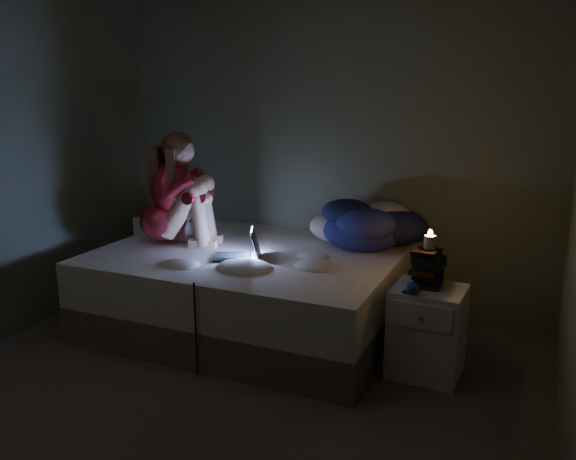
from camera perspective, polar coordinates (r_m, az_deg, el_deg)
The scene contains 12 objects.
floor at distance 3.48m, azimuth -7.71°, elevation -16.73°, with size 3.60×3.80×0.02m, color #3A3837.
wall_back at distance 4.75m, azimuth 3.90°, elevation 8.37°, with size 3.60×0.02×2.60m, color #566046.
bed at distance 4.36m, azimuth -3.77°, elevation -5.75°, with size 2.12×1.59×0.58m, color beige, non-canonical shape.
pillow at distance 4.84m, azimuth -11.28°, elevation 0.47°, with size 0.49×0.35×0.14m, color white.
woman at distance 4.48m, azimuth -12.16°, elevation 4.01°, with size 0.53×0.35×0.85m, color maroon, non-canonical shape.
laptop at distance 4.07m, azimuth -5.08°, elevation -1.27°, with size 0.32×0.22×0.22m, color black, non-canonical shape.
clothes_pile at distance 4.35m, azimuth 7.27°, elevation 0.74°, with size 0.63×0.51×0.38m, color #1A1F49, non-canonical shape.
nightstand at distance 3.76m, azimuth 13.35°, elevation -9.57°, with size 0.42×0.38×0.56m, color beige.
book_stack at distance 3.68m, azimuth 13.49°, elevation -3.40°, with size 0.19×0.25×0.24m, color black, non-canonical shape.
candle at distance 3.64m, azimuth 13.63°, elevation -0.98°, with size 0.07×0.07×0.08m, color beige.
phone at distance 3.58m, azimuth 12.10°, elevation -5.77°, with size 0.07×0.14×0.01m, color black.
blue_orb at distance 3.50m, azimuth 12.10°, elevation -5.60°, with size 0.08×0.08×0.08m, color navy.
Camera 1 is at (1.60, -2.54, 1.76)m, focal length 36.55 mm.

